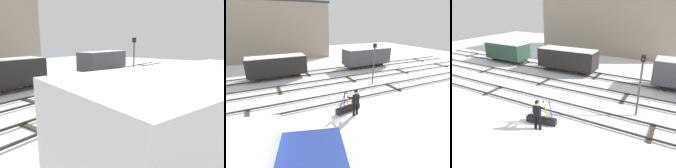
# 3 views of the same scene
# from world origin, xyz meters

# --- Properties ---
(ground_plane) EXTENTS (60.00, 60.00, 0.00)m
(ground_plane) POSITION_xyz_m (0.00, 0.00, 0.00)
(ground_plane) COLOR white
(track_main_line) EXTENTS (44.00, 1.94, 0.18)m
(track_main_line) POSITION_xyz_m (0.00, 0.00, 0.11)
(track_main_line) COLOR #2D2B28
(track_main_line) RESTS_ON ground_plane
(track_siding_near) EXTENTS (44.00, 1.94, 0.18)m
(track_siding_near) POSITION_xyz_m (0.00, 3.63, 0.11)
(track_siding_near) COLOR #2D2B28
(track_siding_near) RESTS_ON ground_plane
(track_siding_far) EXTENTS (44.00, 1.94, 0.18)m
(track_siding_far) POSITION_xyz_m (0.00, 7.34, 0.11)
(track_siding_far) COLOR #2D2B28
(track_siding_far) RESTS_ON ground_plane
(switch_lever_frame) EXTENTS (1.84, 0.68, 1.45)m
(switch_lever_frame) POSITION_xyz_m (0.16, -1.99, 0.25)
(switch_lever_frame) COLOR black
(switch_lever_frame) RESTS_ON ground_plane
(rail_worker) EXTENTS (0.62, 0.68, 1.72)m
(rail_worker) POSITION_xyz_m (0.35, -2.59, 0.97)
(rail_worker) COLOR black
(rail_worker) RESTS_ON ground_plane
(signal_post) EXTENTS (0.24, 0.32, 3.79)m
(signal_post) POSITION_xyz_m (4.73, 1.59, 2.32)
(signal_post) COLOR #4C4C4C
(signal_post) RESTS_ON ground_plane
(apartment_building) EXTENTS (18.34, 6.04, 8.65)m
(apartment_building) POSITION_xyz_m (-2.85, 18.80, 4.33)
(apartment_building) COLOR gray
(apartment_building) RESTS_ON ground_plane
(freight_car_mid_siding) EXTENTS (5.88, 2.13, 2.32)m
(freight_car_mid_siding) POSITION_xyz_m (-3.18, 7.34, 1.34)
(freight_car_mid_siding) COLOR #2D2B28
(freight_car_mid_siding) RESTS_ON ground_plane
(freight_car_near_switch) EXTENTS (5.03, 2.37, 2.26)m
(freight_car_near_switch) POSITION_xyz_m (-11.17, 7.34, 1.31)
(freight_car_near_switch) COLOR #2D2B28
(freight_car_near_switch) RESTS_ON ground_plane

